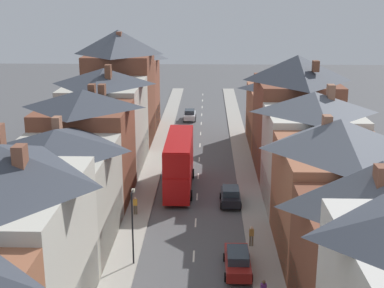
{
  "coord_description": "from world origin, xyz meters",
  "views": [
    {
      "loc": [
        0.94,
        -17.65,
        18.62
      ],
      "look_at": [
        -0.77,
        39.57,
        2.54
      ],
      "focal_mm": 50.0,
      "sensor_mm": 36.0,
      "label": 1
    }
  ],
  "objects_px": {
    "pedestrian_far_left": "(135,205)",
    "street_lamp": "(133,222)",
    "car_parked_left_a": "(231,196)",
    "car_parked_right_a": "(190,115)",
    "pedestrian_mid_right": "(251,235)",
    "car_near_blue": "(238,261)",
    "double_decker_bus_lead": "(179,162)"
  },
  "relations": [
    {
      "from": "car_parked_left_a",
      "to": "pedestrian_mid_right",
      "type": "bearing_deg",
      "value": -81.88
    },
    {
      "from": "pedestrian_mid_right",
      "to": "double_decker_bus_lead",
      "type": "bearing_deg",
      "value": 116.12
    },
    {
      "from": "pedestrian_mid_right",
      "to": "car_parked_left_a",
      "type": "bearing_deg",
      "value": 98.12
    },
    {
      "from": "car_near_blue",
      "to": "pedestrian_far_left",
      "type": "bearing_deg",
      "value": 131.44
    },
    {
      "from": "car_near_blue",
      "to": "car_parked_right_a",
      "type": "relative_size",
      "value": 1.1
    },
    {
      "from": "pedestrian_far_left",
      "to": "car_parked_left_a",
      "type": "bearing_deg",
      "value": 19.03
    },
    {
      "from": "double_decker_bus_lead",
      "to": "car_parked_right_a",
      "type": "height_order",
      "value": "double_decker_bus_lead"
    },
    {
      "from": "car_near_blue",
      "to": "pedestrian_mid_right",
      "type": "relative_size",
      "value": 2.83
    },
    {
      "from": "pedestrian_mid_right",
      "to": "pedestrian_far_left",
      "type": "bearing_deg",
      "value": 148.95
    },
    {
      "from": "car_parked_left_a",
      "to": "street_lamp",
      "type": "bearing_deg",
      "value": -122.55
    },
    {
      "from": "pedestrian_far_left",
      "to": "street_lamp",
      "type": "xyz_separation_m",
      "value": [
        1.02,
        -8.63,
        2.21
      ]
    },
    {
      "from": "car_near_blue",
      "to": "pedestrian_far_left",
      "type": "xyz_separation_m",
      "value": [
        -8.37,
        9.48,
        0.21
      ]
    },
    {
      "from": "street_lamp",
      "to": "car_near_blue",
      "type": "bearing_deg",
      "value": -6.65
    },
    {
      "from": "pedestrian_mid_right",
      "to": "street_lamp",
      "type": "relative_size",
      "value": 0.29
    },
    {
      "from": "double_decker_bus_lead",
      "to": "car_near_blue",
      "type": "distance_m",
      "value": 17.08
    },
    {
      "from": "pedestrian_far_left",
      "to": "street_lamp",
      "type": "height_order",
      "value": "street_lamp"
    },
    {
      "from": "pedestrian_mid_right",
      "to": "pedestrian_far_left",
      "type": "relative_size",
      "value": 1.0
    },
    {
      "from": "pedestrian_far_left",
      "to": "car_parked_right_a",
      "type": "bearing_deg",
      "value": 84.62
    },
    {
      "from": "street_lamp",
      "to": "car_parked_left_a",
      "type": "bearing_deg",
      "value": 57.45
    },
    {
      "from": "car_near_blue",
      "to": "street_lamp",
      "type": "distance_m",
      "value": 7.78
    },
    {
      "from": "pedestrian_mid_right",
      "to": "pedestrian_far_left",
      "type": "height_order",
      "value": "same"
    },
    {
      "from": "double_decker_bus_lead",
      "to": "pedestrian_far_left",
      "type": "bearing_deg",
      "value": -117.15
    },
    {
      "from": "car_near_blue",
      "to": "street_lamp",
      "type": "height_order",
      "value": "street_lamp"
    },
    {
      "from": "car_near_blue",
      "to": "pedestrian_far_left",
      "type": "relative_size",
      "value": 2.83
    },
    {
      "from": "car_parked_left_a",
      "to": "street_lamp",
      "type": "height_order",
      "value": "street_lamp"
    },
    {
      "from": "car_parked_right_a",
      "to": "pedestrian_far_left",
      "type": "height_order",
      "value": "pedestrian_far_left"
    },
    {
      "from": "double_decker_bus_lead",
      "to": "car_parked_right_a",
      "type": "bearing_deg",
      "value": 89.98
    },
    {
      "from": "street_lamp",
      "to": "pedestrian_mid_right",
      "type": "bearing_deg",
      "value": 18.3
    },
    {
      "from": "car_near_blue",
      "to": "car_parked_left_a",
      "type": "bearing_deg",
      "value": 90.0
    },
    {
      "from": "double_decker_bus_lead",
      "to": "street_lamp",
      "type": "distance_m",
      "value": 15.57
    },
    {
      "from": "double_decker_bus_lead",
      "to": "car_parked_right_a",
      "type": "distance_m",
      "value": 30.16
    },
    {
      "from": "car_parked_left_a",
      "to": "pedestrian_far_left",
      "type": "distance_m",
      "value": 8.86
    }
  ]
}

